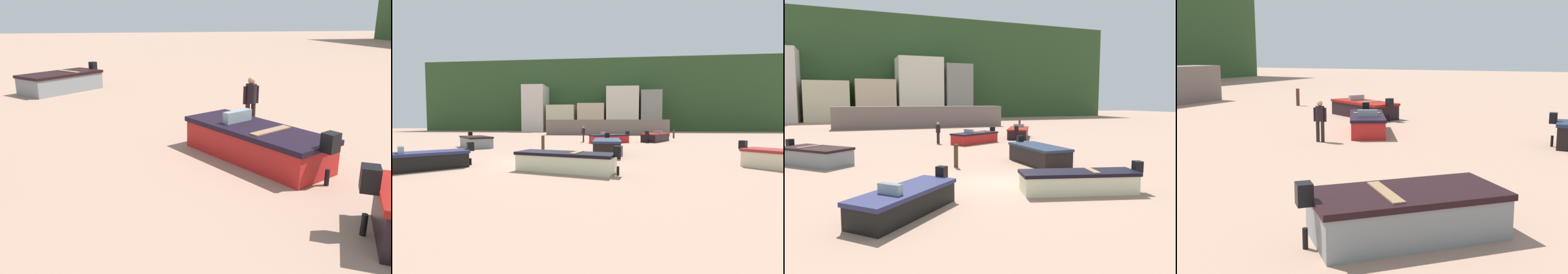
{
  "view_description": "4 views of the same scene",
  "coord_description": "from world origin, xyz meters",
  "views": [
    {
      "loc": [
        12.23,
        9.42,
        3.34
      ],
      "look_at": [
        4.41,
        11.04,
        0.92
      ],
      "focal_mm": 36.45,
      "sensor_mm": 36.0,
      "label": 1
    },
    {
      "loc": [
        3.88,
        -12.19,
        1.92
      ],
      "look_at": [
        2.16,
        5.24,
        0.97
      ],
      "focal_mm": 23.19,
      "sensor_mm": 36.0,
      "label": 2
    },
    {
      "loc": [
        -5.57,
        -12.56,
        3.23
      ],
      "look_at": [
        2.7,
        9.37,
        0.82
      ],
      "focal_mm": 32.81,
      "sensor_mm": 36.0,
      "label": 3
    },
    {
      "loc": [
        -15.32,
        4.04,
        3.42
      ],
      "look_at": [
        0.52,
        11.11,
        0.42
      ],
      "focal_mm": 44.71,
      "sensor_mm": 36.0,
      "label": 4
    }
  ],
  "objects": [
    {
      "name": "boat_grey_5",
      "position": [
        -7.06,
        7.03,
        0.45
      ],
      "size": [
        3.76,
        3.86,
        1.2
      ],
      "rotation": [
        0.0,
        0.0,
        3.89
      ],
      "color": "gray",
      "rests_on": "ground"
    },
    {
      "name": "mooring_post_mid_beach",
      "position": [
        11.78,
        21.5,
        0.56
      ],
      "size": [
        0.23,
        0.23,
        1.12
      ],
      "primitive_type": "cylinder",
      "color": "#4F2C22",
      "rests_on": "ground"
    },
    {
      "name": "townhouse_centre_left",
      "position": [
        -1.08,
        46.94,
        3.24
      ],
      "size": [
        6.02,
        5.88,
        6.47
      ],
      "primitive_type": "cube",
      "color": "beige",
      "rests_on": "ground"
    },
    {
      "name": "townhouse_right",
      "position": [
        12.31,
        47.04,
        4.64
      ],
      "size": [
        4.5,
        6.07,
        9.28
      ],
      "primitive_type": "cube",
      "color": "gray",
      "rests_on": "ground"
    },
    {
      "name": "headland_hill",
      "position": [
        0.0,
        66.0,
        8.9
      ],
      "size": [
        90.0,
        32.0,
        17.81
      ],
      "primitive_type": "cube",
      "color": "#304D27",
      "rests_on": "ground"
    },
    {
      "name": "townhouse_centre",
      "position": [
        5.97,
        46.71,
        5.08
      ],
      "size": [
        7.16,
        5.41,
        10.17
      ],
      "primitive_type": "cube",
      "color": "silver",
      "rests_on": "ground"
    },
    {
      "name": "harbor_pier",
      "position": [
        2.89,
        30.0,
        1.26
      ],
      "size": [
        19.96,
        2.4,
        2.53
      ],
      "primitive_type": "cube",
      "color": "#72645E",
      "rests_on": "ground"
    },
    {
      "name": "townhouse_left",
      "position": [
        -8.06,
        46.89,
        3.07
      ],
      "size": [
        6.35,
        5.79,
        6.14
      ],
      "primitive_type": "cube",
      "color": "beige",
      "rests_on": "ground"
    },
    {
      "name": "boat_black_6",
      "position": [
        -4.06,
        -2.54,
        0.38
      ],
      "size": [
        3.52,
        3.42,
        1.06
      ],
      "rotation": [
        0.0,
        0.0,
        2.33
      ],
      "color": "black",
      "rests_on": "ground"
    },
    {
      "name": "boat_red_0",
      "position": [
        3.55,
        12.72,
        0.42
      ],
      "size": [
        4.06,
        2.99,
        1.13
      ],
      "rotation": [
        0.0,
        0.0,
        2.03
      ],
      "color": "red",
      "rests_on": "ground"
    },
    {
      "name": "mooring_post_near_water",
      "position": [
        -0.64,
        3.82,
        0.57
      ],
      "size": [
        0.21,
        0.21,
        1.13
      ],
      "primitive_type": "cylinder",
      "color": "#47301F",
      "rests_on": "ground"
    },
    {
      "name": "boat_cream_3",
      "position": [
        2.02,
        -2.28,
        0.4
      ],
      "size": [
        4.4,
        2.2,
        1.09
      ],
      "rotation": [
        0.0,
        0.0,
        1.31
      ],
      "color": "beige",
      "rests_on": "ground"
    },
    {
      "name": "boat_black_1",
      "position": [
        3.54,
        3.18,
        0.48
      ],
      "size": [
        1.65,
        4.06,
        1.27
      ],
      "rotation": [
        0.0,
        0.0,
        3.16
      ],
      "color": "black",
      "rests_on": "ground"
    },
    {
      "name": "boat_black_4",
      "position": [
        8.41,
        15.13,
        0.44
      ],
      "size": [
        3.56,
        4.51,
        1.17
      ],
      "rotation": [
        0.0,
        0.0,
        5.75
      ],
      "color": "black",
      "rests_on": "ground"
    },
    {
      "name": "ground_plane",
      "position": [
        0.0,
        0.0,
        0.0
      ],
      "size": [
        160.0,
        160.0,
        0.0
      ],
      "primitive_type": "plane",
      "color": "#A37E6A"
    },
    {
      "name": "beach_walker_distant",
      "position": [
        0.89,
        13.5,
        0.95
      ],
      "size": [
        0.39,
        0.54,
        1.62
      ],
      "rotation": [
        0.0,
        0.0,
        1.75
      ],
      "color": "black",
      "rests_on": "ground"
    }
  ]
}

